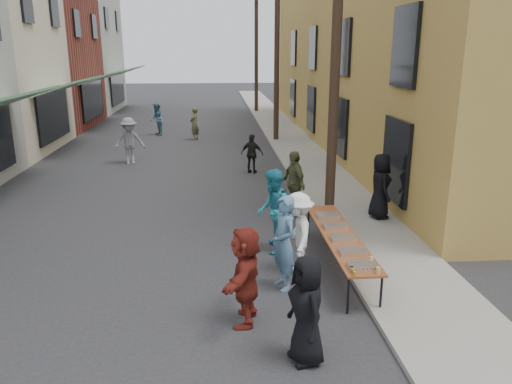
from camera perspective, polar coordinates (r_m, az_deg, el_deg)
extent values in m
plane|color=#28282B|center=(10.65, -11.32, -8.97)|extent=(120.00, 120.00, 0.00)
cube|color=gray|center=(25.25, 3.87, 5.97)|extent=(2.20, 60.00, 0.10)
cube|color=maroon|center=(32.61, -25.71, 13.72)|extent=(8.00, 8.00, 8.00)
cube|color=gray|center=(40.21, -21.76, 15.01)|extent=(8.00, 8.00, 9.00)
cube|color=#B1853F|center=(25.56, 18.70, 16.47)|extent=(10.00, 28.00, 10.00)
cylinder|color=#2D2116|center=(12.95, 9.14, 16.08)|extent=(0.26, 0.26, 9.00)
cylinder|color=#2D2116|center=(24.77, 2.40, 16.14)|extent=(0.26, 0.26, 9.00)
cylinder|color=#2D2116|center=(36.71, 0.03, 16.11)|extent=(0.26, 0.26, 9.00)
cube|color=maroon|center=(10.51, 9.51, -4.90)|extent=(0.70, 4.00, 0.04)
cylinder|color=black|center=(8.93, 10.50, -11.51)|extent=(0.04, 0.04, 0.71)
cylinder|color=black|center=(9.09, 14.10, -11.22)|extent=(0.04, 0.04, 0.71)
cylinder|color=black|center=(12.30, 6.02, -3.49)|extent=(0.04, 0.04, 0.71)
cylinder|color=black|center=(12.41, 8.66, -3.39)|extent=(0.04, 0.04, 0.71)
cube|color=maroon|center=(9.02, 12.06, -8.25)|extent=(0.50, 0.33, 0.08)
cube|color=#B2B2B7|center=(9.59, 10.96, -6.68)|extent=(0.50, 0.33, 0.08)
cube|color=tan|center=(10.21, 9.93, -5.18)|extent=(0.50, 0.33, 0.08)
cube|color=#B2B2B7|center=(10.85, 9.02, -3.86)|extent=(0.50, 0.33, 0.08)
cube|color=tan|center=(11.49, 8.21, -2.68)|extent=(0.50, 0.33, 0.08)
cylinder|color=#A57F26|center=(8.70, 11.21, -9.14)|extent=(0.07, 0.07, 0.08)
cylinder|color=#A57F26|center=(8.78, 11.04, -8.87)|extent=(0.07, 0.07, 0.08)
cylinder|color=#A57F26|center=(8.87, 10.86, -8.60)|extent=(0.07, 0.07, 0.08)
cylinder|color=tan|center=(8.85, 13.78, -8.70)|extent=(0.08, 0.08, 0.12)
imported|color=black|center=(7.41, 5.82, -13.26)|extent=(0.71, 0.91, 1.65)
imported|color=teal|center=(9.47, 3.20, -5.83)|extent=(0.63, 0.78, 1.84)
imported|color=teal|center=(11.17, 1.96, -2.20)|extent=(0.82, 1.00, 1.91)
imported|color=white|center=(10.16, 4.82, -4.73)|extent=(0.68, 1.13, 1.70)
imported|color=brown|center=(13.71, 4.35, 1.01)|extent=(0.77, 1.14, 1.81)
imported|color=maroon|center=(8.34, -1.21, -9.51)|extent=(0.84, 1.65, 1.70)
imported|color=black|center=(13.55, 14.01, 0.67)|extent=(0.58, 0.87, 1.73)
imported|color=gray|center=(20.56, -14.28, 5.68)|extent=(1.34, 1.00, 1.85)
imported|color=black|center=(18.44, -0.45, 4.39)|extent=(0.92, 0.67, 1.45)
imported|color=brown|center=(25.57, -7.04, 7.77)|extent=(0.61, 0.71, 1.65)
imported|color=teal|center=(27.23, -11.25, 8.15)|extent=(0.84, 0.97, 1.72)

